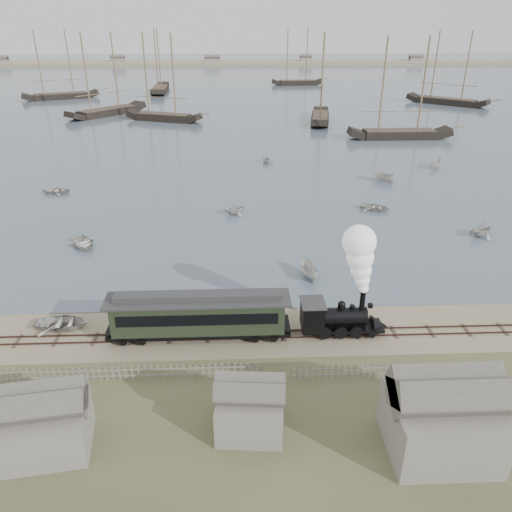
{
  "coord_description": "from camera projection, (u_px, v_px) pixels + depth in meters",
  "views": [
    {
      "loc": [
        1.4,
        -35.22,
        23.06
      ],
      "look_at": [
        3.1,
        5.46,
        3.5
      ],
      "focal_mm": 35.0,
      "sensor_mm": 36.0,
      "label": 1
    }
  ],
  "objects": [
    {
      "name": "picket_fence_west",
      "position": [
        127.0,
        380.0,
        35.11
      ],
      "size": [
        19.0,
        0.1,
        1.2
      ],
      "primitive_type": null,
      "color": "slate",
      "rests_on": "ground"
    },
    {
      "name": "rowboat_3",
      "position": [
        375.0,
        207.0,
        65.52
      ],
      "size": [
        4.19,
        4.75,
        0.82
      ],
      "primitive_type": "imported",
      "rotation": [
        0.0,
        0.0,
        1.15
      ],
      "color": "#BAB7B1",
      "rests_on": "harbor_water"
    },
    {
      "name": "ground",
      "position": [
        222.0,
        323.0,
        41.66
      ],
      "size": [
        600.0,
        600.0,
        0.0
      ],
      "primitive_type": "plane",
      "color": "tan",
      "rests_on": "ground"
    },
    {
      "name": "schooner_4",
      "position": [
        405.0,
        88.0,
        100.32
      ],
      "size": [
        21.42,
        5.02,
        20.0
      ],
      "primitive_type": null,
      "rotation": [
        0.0,
        0.0,
        -0.0
      ],
      "color": "black",
      "rests_on": "harbor_water"
    },
    {
      "name": "schooner_8",
      "position": [
        298.0,
        56.0,
        181.77
      ],
      "size": [
        19.05,
        5.7,
        20.0
      ],
      "primitive_type": null,
      "rotation": [
        0.0,
        0.0,
        0.07
      ],
      "color": "black",
      "rests_on": "harbor_water"
    },
    {
      "name": "locomotive",
      "position": [
        355.0,
        289.0,
        38.47
      ],
      "size": [
        7.11,
        2.65,
        8.86
      ],
      "color": "black",
      "rests_on": "ground"
    },
    {
      "name": "rowboat_5",
      "position": [
        436.0,
        164.0,
        83.76
      ],
      "size": [
        3.6,
        3.44,
        1.4
      ],
      "primitive_type": "imported",
      "rotation": [
        0.0,
        0.0,
        2.41
      ],
      "color": "#BAB7B1",
      "rests_on": "harbor_water"
    },
    {
      "name": "shed_left",
      "position": [
        49.0,
        448.0,
        29.57
      ],
      "size": [
        5.0,
        4.0,
        4.1
      ],
      "primitive_type": null,
      "color": "slate",
      "rests_on": "ground"
    },
    {
      "name": "far_spit",
      "position": [
        231.0,
        65.0,
        266.8
      ],
      "size": [
        500.0,
        20.0,
        1.8
      ],
      "primitive_type": "cube",
      "color": "tan",
      "rests_on": "ground"
    },
    {
      "name": "schooner_1",
      "position": [
        102.0,
        74.0,
        124.97
      ],
      "size": [
        18.61,
        20.4,
        20.0
      ],
      "primitive_type": null,
      "rotation": [
        0.0,
        0.0,
        0.86
      ],
      "color": "black",
      "rests_on": "harbor_water"
    },
    {
      "name": "rowboat_1",
      "position": [
        235.0,
        208.0,
        64.07
      ],
      "size": [
        3.66,
        3.85,
        1.58
      ],
      "primitive_type": "imported",
      "rotation": [
        0.0,
        0.0,
        2.03
      ],
      "color": "#BAB7B1",
      "rests_on": "harbor_water"
    },
    {
      "name": "passenger_coach",
      "position": [
        199.0,
        314.0,
        38.84
      ],
      "size": [
        14.28,
        2.75,
        3.47
      ],
      "color": "black",
      "rests_on": "ground"
    },
    {
      "name": "schooner_5",
      "position": [
        452.0,
        68.0,
        140.94
      ],
      "size": [
        21.01,
        19.21,
        20.0
      ],
      "primitive_type": null,
      "rotation": [
        0.0,
        0.0,
        -0.71
      ],
      "color": "black",
      "rests_on": "harbor_water"
    },
    {
      "name": "shed_right",
      "position": [
        436.0,
        448.0,
        29.54
      ],
      "size": [
        6.0,
        5.0,
        5.1
      ],
      "primitive_type": null,
      "color": "slate",
      "rests_on": "ground"
    },
    {
      "name": "rowboat_6",
      "position": [
        55.0,
        190.0,
        71.9
      ],
      "size": [
        3.49,
        4.42,
        0.83
      ],
      "primitive_type": "imported",
      "rotation": [
        0.0,
        0.0,
        4.54
      ],
      "color": "#BAB7B1",
      "rests_on": "harbor_water"
    },
    {
      "name": "beached_dinghy",
      "position": [
        62.0,
        323.0,
        40.81
      ],
      "size": [
        3.16,
        4.36,
        0.89
      ],
      "primitive_type": "imported",
      "rotation": [
        0.0,
        0.0,
        1.55
      ],
      "color": "#BAB7B1",
      "rests_on": "ground"
    },
    {
      "name": "schooner_3",
      "position": [
        322.0,
        78.0,
        116.63
      ],
      "size": [
        7.78,
        19.88,
        20.0
      ],
      "primitive_type": null,
      "rotation": [
        0.0,
        0.0,
        1.4
      ],
      "color": "black",
      "rests_on": "harbor_water"
    },
    {
      "name": "schooner_7",
      "position": [
        158.0,
        61.0,
        163.89
      ],
      "size": [
        5.68,
        22.15,
        20.0
      ],
      "primitive_type": null,
      "rotation": [
        0.0,
        0.0,
        1.6
      ],
      "color": "black",
      "rests_on": "harbor_water"
    },
    {
      "name": "picket_fence_east",
      "position": [
        396.0,
        377.0,
        35.37
      ],
      "size": [
        15.0,
        0.1,
        1.2
      ],
      "primitive_type": null,
      "color": "slate",
      "rests_on": "ground"
    },
    {
      "name": "shed_mid",
      "position": [
        250.0,
        429.0,
        30.92
      ],
      "size": [
        4.0,
        3.5,
        3.6
      ],
      "primitive_type": null,
      "color": "slate",
      "rests_on": "ground"
    },
    {
      "name": "rowboat_8",
      "position": [
        384.0,
        177.0,
        76.83
      ],
      "size": [
        3.59,
        3.65,
        1.44
      ],
      "primitive_type": "imported",
      "rotation": [
        0.0,
        0.0,
        3.95
      ],
      "color": "#BAB7B1",
      "rests_on": "harbor_water"
    },
    {
      "name": "rowboat_7",
      "position": [
        266.0,
        159.0,
        86.44
      ],
      "size": [
        3.54,
        3.34,
        1.47
      ],
      "primitive_type": "imported",
      "rotation": [
        0.0,
        0.0,
        0.42
      ],
      "color": "#BAB7B1",
      "rests_on": "harbor_water"
    },
    {
      "name": "rowboat_2",
      "position": [
        309.0,
        271.0,
        48.56
      ],
      "size": [
        3.62,
        1.94,
        1.33
      ],
      "primitive_type": "imported",
      "rotation": [
        0.0,
        0.0,
        3.34
      ],
      "color": "#BAB7B1",
      "rests_on": "harbor_water"
    },
    {
      "name": "schooner_2",
      "position": [
        161.0,
        78.0,
        117.92
      ],
      "size": [
        19.3,
        10.88,
        20.0
      ],
      "primitive_type": null,
      "rotation": [
        0.0,
        0.0,
        -0.37
      ],
      "color": "black",
      "rests_on": "harbor_water"
    },
    {
      "name": "rail_track",
      "position": [
        221.0,
        336.0,
        39.84
      ],
      "size": [
        120.0,
        1.8,
        0.16
      ],
      "color": "#3C2621",
      "rests_on": "ground"
    },
    {
      "name": "rowboat_4",
      "position": [
        482.0,
        229.0,
        57.58
      ],
      "size": [
        3.94,
        4.15,
        1.72
      ],
      "primitive_type": "imported",
      "rotation": [
        0.0,
        0.0,
        5.15
      ],
      "color": "#BAB7B1",
      "rests_on": "harbor_water"
    },
    {
      "name": "harbor_water",
      "position": [
        231.0,
        82.0,
        194.74
      ],
      "size": [
        600.0,
        336.0,
        0.06
      ],
      "primitive_type": "cube",
      "color": "#495768",
      "rests_on": "ground"
    },
    {
      "name": "rowboat_0",
      "position": [
        83.0,
        243.0,
        55.11
      ],
      "size": [
        5.26,
        4.85,
        0.89
      ],
      "primitive_type": "imported",
      "rotation": [
        0.0,
        0.0,
        0.55
      ],
      "color": "#BAB7B1",
      "rests_on": "harbor_water"
    },
    {
      "name": "schooner_6",
      "position": [
        56.0,
        65.0,
        150.56
      ],
      "size": [
        22.79,
        13.28,
        20.0
      ],
      "primitive_type": null,
      "rotation": [
        0.0,
        0.0,
        0.39
      ],
      "color": "black",
      "rests_on": "harbor_water"
    }
  ]
}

